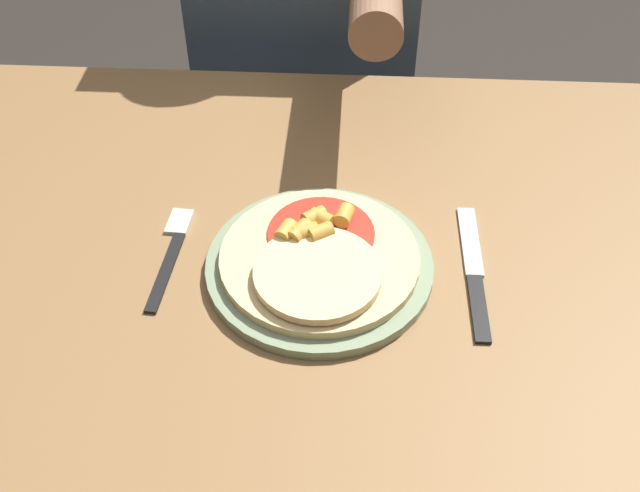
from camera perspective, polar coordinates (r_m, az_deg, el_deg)
name	(u,v)px	position (r m, az deg, el deg)	size (l,w,h in m)	color
dining_table	(320,318)	(1.00, 0.04, -5.51)	(1.11, 0.83, 0.75)	olive
plate	(320,266)	(0.89, 0.00, -1.52)	(0.27, 0.27, 0.01)	gray
pizza	(319,257)	(0.87, -0.07, -0.87)	(0.24, 0.24, 0.04)	#E0C689
fork	(171,250)	(0.93, -11.25, -0.32)	(0.03, 0.18, 0.00)	black
knife	(474,273)	(0.91, 11.66, -2.00)	(0.02, 0.22, 0.00)	black
person_diner	(307,21)	(1.42, -1.03, 16.76)	(0.40, 0.52, 1.25)	#2D2D38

